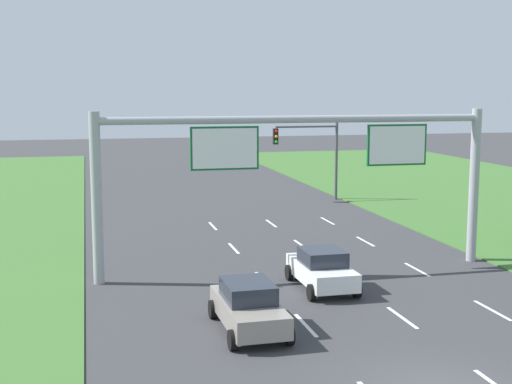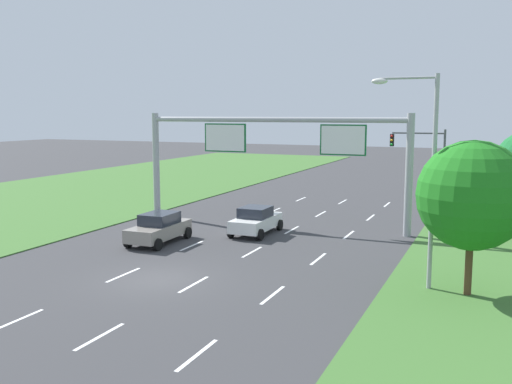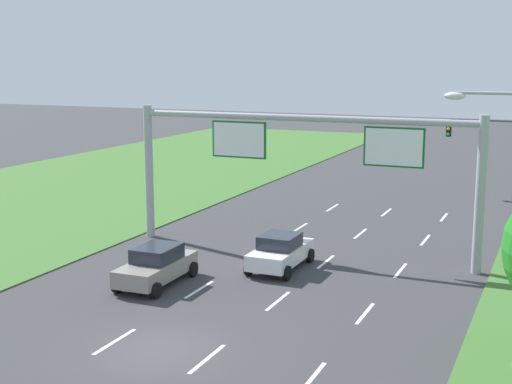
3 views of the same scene
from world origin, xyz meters
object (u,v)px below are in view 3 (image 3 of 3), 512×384
(sign_gantry, at_px, (302,154))
(traffic_light_mast, at_px, (487,141))
(car_near_red, at_px, (280,251))
(car_lead_silver, at_px, (156,265))

(sign_gantry, xyz_separation_m, traffic_light_mast, (6.53, 18.95, -1.01))
(car_near_red, height_order, car_lead_silver, car_lead_silver)
(car_near_red, bearing_deg, sign_gantry, 91.08)
(sign_gantry, relative_size, traffic_light_mast, 3.08)
(car_near_red, xyz_separation_m, traffic_light_mast, (6.48, 21.77, 3.06))
(car_near_red, xyz_separation_m, car_lead_silver, (-3.93, -4.18, 0.02))
(car_lead_silver, bearing_deg, car_near_red, 45.64)
(car_lead_silver, xyz_separation_m, traffic_light_mast, (10.41, 25.94, 3.04))
(car_near_red, bearing_deg, traffic_light_mast, 73.43)
(car_lead_silver, distance_m, sign_gantry, 8.97)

